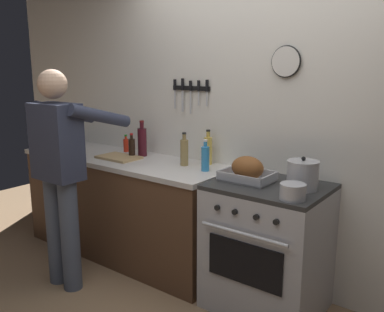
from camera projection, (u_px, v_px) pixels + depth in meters
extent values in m
cube|color=white|center=(267.00, 118.00, 3.12)|extent=(6.00, 0.10, 2.60)
cube|color=black|center=(191.00, 88.00, 3.42)|extent=(0.37, 0.02, 0.04)
cube|color=silver|center=(175.00, 99.00, 3.54)|extent=(0.01, 0.00, 0.16)
cube|color=black|center=(175.00, 85.00, 3.51)|extent=(0.02, 0.02, 0.09)
cube|color=silver|center=(183.00, 101.00, 3.49)|extent=(0.02, 0.00, 0.18)
cube|color=black|center=(183.00, 84.00, 3.46)|extent=(0.02, 0.02, 0.10)
cube|color=silver|center=(190.00, 102.00, 3.44)|extent=(0.01, 0.00, 0.19)
cube|color=black|center=(190.00, 86.00, 3.41)|extent=(0.02, 0.02, 0.08)
cube|color=silver|center=(199.00, 98.00, 3.38)|extent=(0.01, 0.00, 0.12)
cube|color=black|center=(199.00, 86.00, 3.36)|extent=(0.02, 0.02, 0.09)
cube|color=silver|center=(207.00, 99.00, 3.33)|extent=(0.01, 0.00, 0.12)
cube|color=black|center=(207.00, 86.00, 3.31)|extent=(0.02, 0.02, 0.09)
cylinder|color=white|center=(286.00, 62.00, 2.88)|extent=(0.21, 0.02, 0.21)
torus|color=black|center=(286.00, 62.00, 2.88)|extent=(0.22, 0.02, 0.22)
cube|color=brown|center=(125.00, 208.00, 3.73)|extent=(2.00, 0.62, 0.86)
cube|color=silver|center=(123.00, 159.00, 3.63)|extent=(2.03, 0.65, 0.04)
cube|color=#BCBCC1|center=(267.00, 249.00, 2.89)|extent=(0.76, 0.62, 0.87)
cube|color=black|center=(244.00, 263.00, 2.64)|extent=(0.53, 0.01, 0.28)
cube|color=#2D2D2D|center=(270.00, 187.00, 2.79)|extent=(0.76, 0.62, 0.03)
cylinder|color=black|center=(217.00, 208.00, 2.69)|extent=(0.04, 0.02, 0.04)
cylinder|color=black|center=(235.00, 212.00, 2.61)|extent=(0.04, 0.02, 0.04)
cylinder|color=black|center=(256.00, 217.00, 2.52)|extent=(0.04, 0.02, 0.04)
cylinder|color=black|center=(276.00, 222.00, 2.44)|extent=(0.04, 0.02, 0.04)
cylinder|color=silver|center=(243.00, 234.00, 2.57)|extent=(0.61, 0.02, 0.02)
cylinder|color=#4C566B|center=(56.00, 230.00, 3.23)|extent=(0.14, 0.14, 0.86)
cylinder|color=#4C566B|center=(70.00, 236.00, 3.12)|extent=(0.14, 0.14, 0.86)
cube|color=#2D3347|center=(56.00, 142.00, 3.02)|extent=(0.38, 0.22, 0.56)
sphere|color=tan|center=(52.00, 84.00, 2.94)|extent=(0.21, 0.21, 0.21)
cylinder|color=#2D3347|center=(65.00, 112.00, 3.30)|extent=(0.09, 0.55, 0.22)
cylinder|color=#2D3347|center=(100.00, 116.00, 3.05)|extent=(0.09, 0.55, 0.22)
cube|color=#B7B7BC|center=(247.00, 180.00, 2.88)|extent=(0.34, 0.25, 0.01)
cube|color=#B7B7BC|center=(238.00, 179.00, 2.78)|extent=(0.34, 0.01, 0.05)
cube|color=#B7B7BC|center=(256.00, 172.00, 2.97)|extent=(0.34, 0.01, 0.05)
cube|color=#B7B7BC|center=(227.00, 171.00, 2.98)|extent=(0.01, 0.25, 0.05)
cube|color=#B7B7BC|center=(269.00, 179.00, 2.77)|extent=(0.01, 0.25, 0.05)
ellipsoid|color=brown|center=(247.00, 168.00, 2.86)|extent=(0.24, 0.17, 0.16)
cylinder|color=#B7B7BC|center=(303.00, 176.00, 2.67)|extent=(0.20, 0.20, 0.18)
cylinder|color=#B2B2B7|center=(303.00, 162.00, 2.65)|extent=(0.20, 0.20, 0.01)
sphere|color=black|center=(304.00, 159.00, 2.64)|extent=(0.03, 0.03, 0.03)
cylinder|color=#B7B7BC|center=(293.00, 192.00, 2.47)|extent=(0.16, 0.16, 0.10)
cube|color=tan|center=(119.00, 157.00, 3.58)|extent=(0.36, 0.24, 0.02)
cylinder|color=black|center=(132.00, 148.00, 3.61)|extent=(0.06, 0.06, 0.16)
cylinder|color=black|center=(131.00, 137.00, 3.59)|extent=(0.03, 0.03, 0.04)
cylinder|color=#B21919|center=(131.00, 134.00, 3.58)|extent=(0.03, 0.03, 0.01)
cylinder|color=#997F4C|center=(184.00, 153.00, 3.31)|extent=(0.06, 0.06, 0.21)
cylinder|color=#997F4C|center=(184.00, 137.00, 3.28)|extent=(0.03, 0.03, 0.05)
cylinder|color=black|center=(184.00, 133.00, 3.28)|extent=(0.03, 0.03, 0.01)
cylinder|color=red|center=(126.00, 145.00, 3.85)|extent=(0.05, 0.05, 0.12)
cylinder|color=red|center=(126.00, 138.00, 3.83)|extent=(0.02, 0.02, 0.03)
cylinder|color=#197219|center=(126.00, 135.00, 3.83)|extent=(0.02, 0.02, 0.01)
cylinder|color=gold|center=(208.00, 151.00, 3.35)|extent=(0.07, 0.07, 0.22)
cylinder|color=gold|center=(208.00, 134.00, 3.32)|extent=(0.03, 0.03, 0.05)
cylinder|color=black|center=(208.00, 131.00, 3.31)|extent=(0.03, 0.03, 0.01)
cylinder|color=#47141E|center=(142.00, 142.00, 3.66)|extent=(0.08, 0.08, 0.25)
cylinder|color=#47141E|center=(142.00, 125.00, 3.63)|extent=(0.04, 0.04, 0.05)
cylinder|color=maroon|center=(142.00, 121.00, 3.62)|extent=(0.04, 0.04, 0.01)
cylinder|color=#338CCC|center=(205.00, 159.00, 3.13)|extent=(0.06, 0.06, 0.19)
cylinder|color=#338CCC|center=(205.00, 144.00, 3.11)|extent=(0.03, 0.03, 0.04)
cylinder|color=white|center=(205.00, 141.00, 3.10)|extent=(0.03, 0.03, 0.01)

